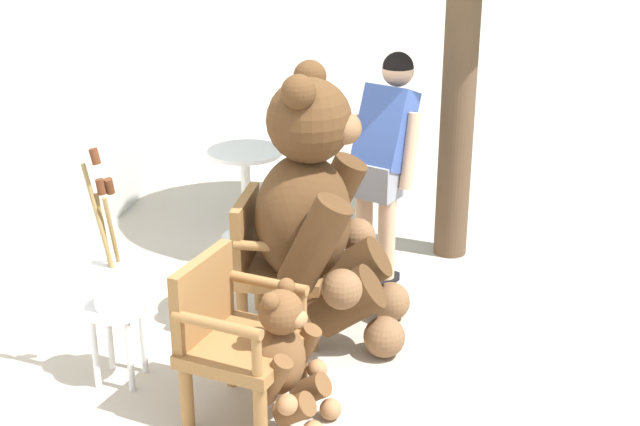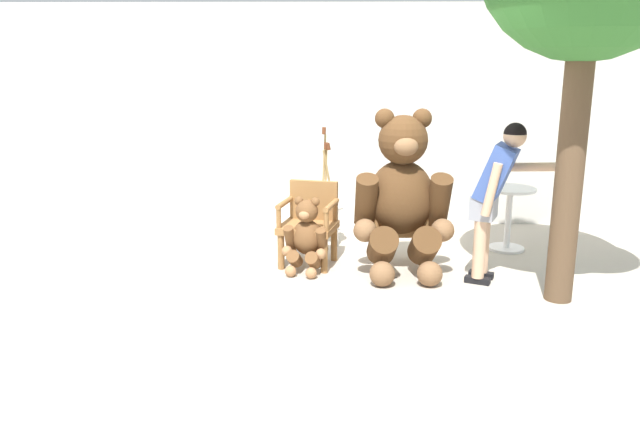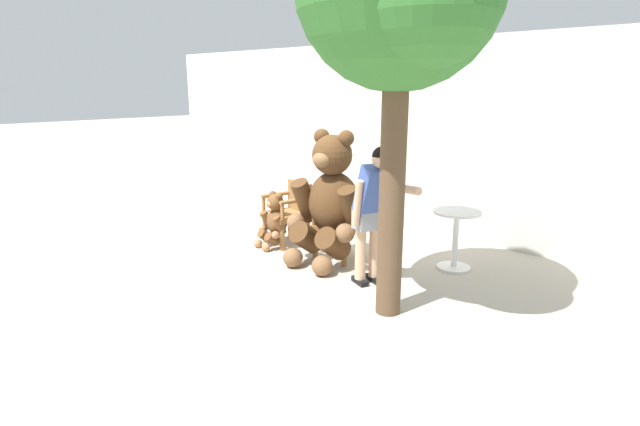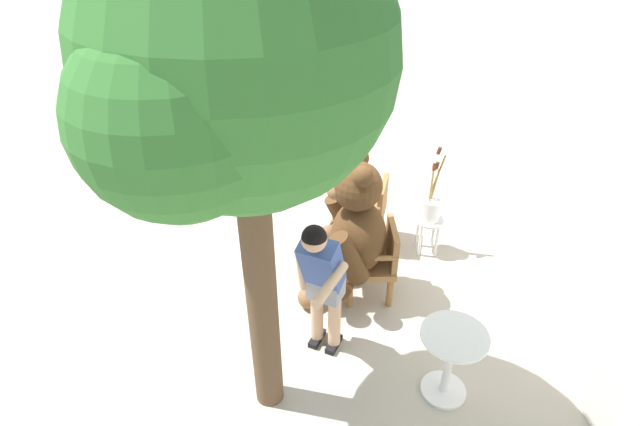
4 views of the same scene
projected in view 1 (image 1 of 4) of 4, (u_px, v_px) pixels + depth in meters
The scene contains 9 objects.
ground_plane at pixel (370, 378), 5.00m from camera, with size 60.00×60.00×0.00m, color #B2A899.
wooden_chair_left at pixel (233, 335), 4.52m from camera, with size 0.67×0.64×0.86m.
wooden_chair_right at pixel (274, 260), 5.37m from camera, with size 0.57×0.53×0.86m.
teddy_bear_large at pixel (318, 210), 5.20m from camera, with size 0.99×0.94×1.65m.
teddy_bear_small at pixel (286, 357), 4.49m from camera, with size 0.48×0.48×0.77m.
person_visitor at pixel (384, 151), 5.88m from camera, with size 0.83×0.47×1.55m.
white_stool at pixel (117, 323), 4.86m from camera, with size 0.34×0.34×0.46m.
brush_bucket at pixel (113, 278), 4.76m from camera, with size 0.22×0.22×0.91m.
round_side_table at pixel (246, 185), 6.66m from camera, with size 0.56×0.56×0.72m.
Camera 1 is at (-4.29, -0.49, 2.71)m, focal length 50.00 mm.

